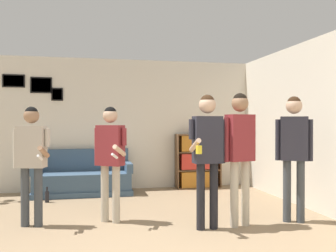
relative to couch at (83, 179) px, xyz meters
The scene contains 11 objects.
wall_back 1.32m from the couch, 32.87° to the left, with size 8.17×0.08×2.70m.
wall_right 4.21m from the couch, 28.63° to the right, with size 0.06×7.08×2.70m.
couch is the anchor object (origin of this frame).
bookshelf 2.41m from the couch, ahead, with size 0.95×0.30×1.14m.
person_player_foreground_left 2.37m from the couch, 106.25° to the right, with size 0.49×0.52×1.60m.
person_player_foreground_center 2.32m from the couch, 79.50° to the right, with size 0.43×0.59×1.60m.
person_watcher_holding_cup 3.33m from the couch, 60.02° to the right, with size 0.50×0.44×1.75m.
person_spectator_near_bookshelf 3.55m from the couch, 52.89° to the right, with size 0.49×0.28×1.78m.
person_spectator_far_right 4.05m from the couch, 43.10° to the right, with size 0.45×0.34×1.75m.
bottle_on_floor 0.91m from the couch, 132.20° to the right, with size 0.07×0.07×0.27m.
drinking_cup 2.44m from the couch, ahead, with size 0.07×0.07×0.10m.
Camera 1 is at (-0.55, -3.13, 1.38)m, focal length 40.00 mm.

